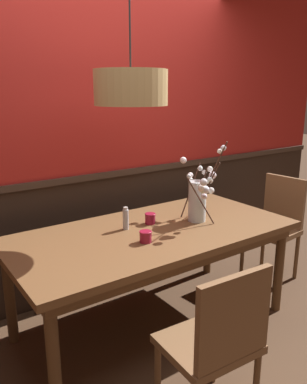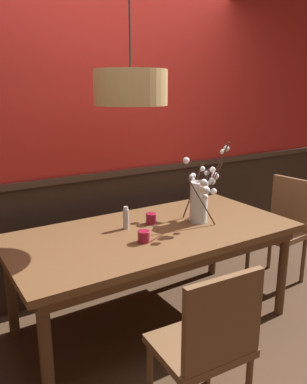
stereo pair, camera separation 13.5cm
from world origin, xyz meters
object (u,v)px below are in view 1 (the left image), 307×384
(dining_table, at_px, (154,241))
(chair_near_side_left, at_px, (217,339))
(chair_far_side_left, at_px, (67,229))
(pendant_lamp, at_px, (131,87))
(vase_with_blossoms, at_px, (199,197))
(candle_holder_nearer_center, at_px, (146,237))
(chair_far_side_right, at_px, (122,220))
(condiment_bottle, at_px, (126,219))
(chair_head_east_end, at_px, (276,222))
(candle_holder_nearer_edge, at_px, (150,218))

(dining_table, height_order, chair_near_side_left, chair_near_side_left)
(chair_far_side_left, height_order, pendant_lamp, pendant_lamp)
(vase_with_blossoms, bearing_deg, pendant_lamp, 171.58)
(candle_holder_nearer_center, relative_size, pendant_lamp, 0.06)
(dining_table, xyz_separation_m, chair_far_side_right, (0.27, 0.89, -0.15))
(chair_near_side_left, height_order, condiment_bottle, condiment_bottle)
(chair_head_east_end, bearing_deg, dining_table, -179.90)
(dining_table, height_order, condiment_bottle, condiment_bottle)
(candle_holder_nearer_center, bearing_deg, condiment_bottle, 85.60)
(chair_far_side_right, height_order, chair_head_east_end, chair_head_east_end)
(chair_far_side_right, height_order, condiment_bottle, chair_far_side_right)
(vase_with_blossoms, distance_m, condiment_bottle, 0.58)
(pendant_lamp, bearing_deg, chair_far_side_right, 64.21)
(candle_holder_nearer_edge, bearing_deg, chair_head_east_end, -5.16)
(candle_holder_nearer_edge, relative_size, pendant_lamp, 0.06)
(chair_near_side_left, distance_m, candle_holder_nearer_edge, 1.12)
(condiment_bottle, bearing_deg, chair_far_side_right, 61.35)
(chair_far_side_left, bearing_deg, chair_head_east_end, -29.16)
(candle_holder_nearer_center, relative_size, condiment_bottle, 0.51)
(chair_far_side_right, xyz_separation_m, candle_holder_nearer_center, (-0.44, -1.04, 0.27))
(chair_head_east_end, xyz_separation_m, vase_with_blossoms, (-0.99, -0.02, 0.41))
(candle_holder_nearer_edge, xyz_separation_m, pendant_lamp, (-0.19, -0.07, 0.93))
(chair_far_side_right, height_order, chair_far_side_left, chair_far_side_left)
(pendant_lamp, bearing_deg, candle_holder_nearer_edge, 18.93)
(dining_table, bearing_deg, vase_with_blossoms, -3.25)
(condiment_bottle, bearing_deg, chair_head_east_end, -4.63)
(pendant_lamp, bearing_deg, chair_head_east_end, -2.04)
(chair_head_east_end, relative_size, vase_with_blossoms, 1.56)
(chair_far_side_left, xyz_separation_m, candle_holder_nearer_edge, (0.32, -0.80, 0.26))
(chair_far_side_right, relative_size, pendant_lamp, 0.66)
(dining_table, relative_size, vase_with_blossoms, 3.35)
(chair_near_side_left, relative_size, candle_holder_nearer_edge, 11.09)
(vase_with_blossoms, bearing_deg, chair_far_side_right, 98.16)
(candle_holder_nearer_edge, bearing_deg, dining_table, -114.84)
(chair_far_side_left, relative_size, candle_holder_nearer_center, 11.50)
(dining_table, relative_size, chair_far_side_left, 2.11)
(chair_near_side_left, relative_size, chair_far_side_left, 0.95)
(candle_holder_nearer_edge, distance_m, pendant_lamp, 0.95)
(candle_holder_nearer_center, bearing_deg, chair_far_side_left, 95.05)
(chair_near_side_left, height_order, pendant_lamp, pendant_lamp)
(chair_near_side_left, xyz_separation_m, candle_holder_nearer_edge, (0.32, 1.04, 0.28))
(chair_far_side_left, xyz_separation_m, condiment_bottle, (0.12, -0.80, 0.30))
(chair_near_side_left, distance_m, pendant_lamp, 1.55)
(chair_head_east_end, height_order, chair_near_side_left, chair_head_east_end)
(dining_table, relative_size, pendant_lamp, 1.44)
(candle_holder_nearer_center, distance_m, condiment_bottle, 0.28)
(chair_far_side_right, xyz_separation_m, condiment_bottle, (-0.42, -0.76, 0.31))
(chair_far_side_right, xyz_separation_m, pendant_lamp, (-0.40, -0.83, 1.20))
(chair_head_east_end, bearing_deg, candle_holder_nearer_center, -174.28)
(chair_far_side_left, relative_size, vase_with_blossoms, 1.58)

